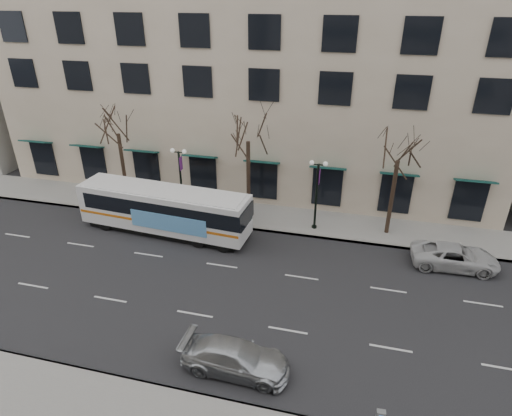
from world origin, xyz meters
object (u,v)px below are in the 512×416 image
(lamp_post_right, at_px, (317,192))
(white_pickup, at_px, (455,257))
(silver_car, at_px, (236,358))
(tree_far_mid, at_px, (248,128))
(lamp_post_left, at_px, (181,178))
(city_bus, at_px, (165,209))
(tree_far_left, at_px, (116,121))
(tree_far_right, at_px, (400,147))

(lamp_post_right, relative_size, white_pickup, 1.01)
(silver_car, bearing_deg, tree_far_mid, 14.10)
(lamp_post_left, xyz_separation_m, city_bus, (-0.05, -2.85, -1.15))
(tree_far_left, bearing_deg, city_bus, -34.82)
(city_bus, relative_size, white_pickup, 2.39)
(white_pickup, bearing_deg, lamp_post_right, 72.33)
(lamp_post_left, bearing_deg, tree_far_mid, 6.85)
(lamp_post_left, xyz_separation_m, silver_car, (8.15, -13.51, -2.23))
(city_bus, bearing_deg, tree_far_left, 149.58)
(lamp_post_right, distance_m, silver_car, 13.82)
(white_pickup, bearing_deg, tree_far_right, 49.72)
(tree_far_left, distance_m, white_pickup, 24.85)
(lamp_post_left, bearing_deg, lamp_post_right, 0.00)
(lamp_post_right, relative_size, city_bus, 0.42)
(tree_far_left, xyz_separation_m, tree_far_mid, (10.00, 0.00, 0.21))
(lamp_post_right, bearing_deg, tree_far_mid, 173.17)
(tree_far_mid, xyz_separation_m, city_bus, (-5.04, -3.45, -5.11))
(tree_far_mid, xyz_separation_m, lamp_post_right, (5.01, -0.60, -3.96))
(lamp_post_left, relative_size, lamp_post_right, 1.00)
(silver_car, bearing_deg, tree_far_right, -24.38)
(tree_far_left, height_order, tree_far_mid, tree_far_mid)
(city_bus, height_order, white_pickup, city_bus)
(white_pickup, bearing_deg, city_bus, 89.01)
(tree_far_right, distance_m, silver_car, 16.69)
(tree_far_left, bearing_deg, lamp_post_left, -6.83)
(tree_far_mid, bearing_deg, city_bus, -145.59)
(lamp_post_left, distance_m, silver_car, 15.94)
(tree_far_left, height_order, lamp_post_right, tree_far_left)
(tree_far_right, height_order, lamp_post_right, tree_far_right)
(tree_far_mid, bearing_deg, silver_car, -77.38)
(tree_far_right, height_order, city_bus, tree_far_right)
(tree_far_right, bearing_deg, city_bus, -167.07)
(tree_far_mid, height_order, lamp_post_left, tree_far_mid)
(tree_far_left, distance_m, lamp_post_right, 15.48)
(tree_far_right, bearing_deg, lamp_post_right, -173.15)
(tree_far_right, bearing_deg, lamp_post_left, -177.71)
(tree_far_right, height_order, white_pickup, tree_far_right)
(lamp_post_left, relative_size, city_bus, 0.42)
(tree_far_left, relative_size, city_bus, 0.68)
(tree_far_left, xyz_separation_m, lamp_post_right, (15.01, -0.60, -3.75))
(tree_far_right, xyz_separation_m, city_bus, (-15.04, -3.45, -4.63))
(tree_far_mid, bearing_deg, tree_far_left, -180.00)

